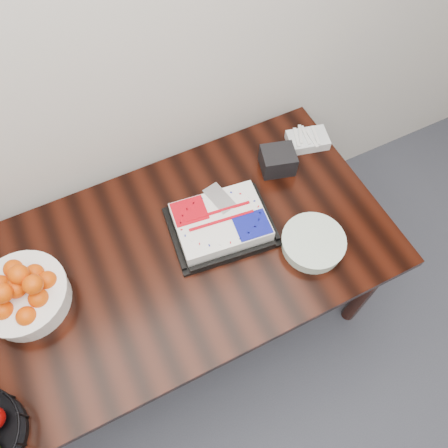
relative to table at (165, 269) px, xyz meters
name	(u,v)px	position (x,y,z in m)	size (l,w,h in m)	color
table	(165,269)	(0.00, 0.00, 0.00)	(1.80, 0.90, 0.75)	black
cake_tray	(221,223)	(0.26, 0.03, 0.12)	(0.43, 0.36, 0.08)	black
tangerine_bowl	(21,293)	(-0.50, 0.06, 0.17)	(0.32, 0.32, 0.20)	white
plate_stack	(313,243)	(0.54, -0.20, 0.12)	(0.25, 0.25, 0.06)	white
fork_bag	(308,140)	(0.80, 0.25, 0.11)	(0.20, 0.15, 0.05)	silver
napkin_box	(278,160)	(0.61, 0.19, 0.14)	(0.14, 0.12, 0.10)	black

